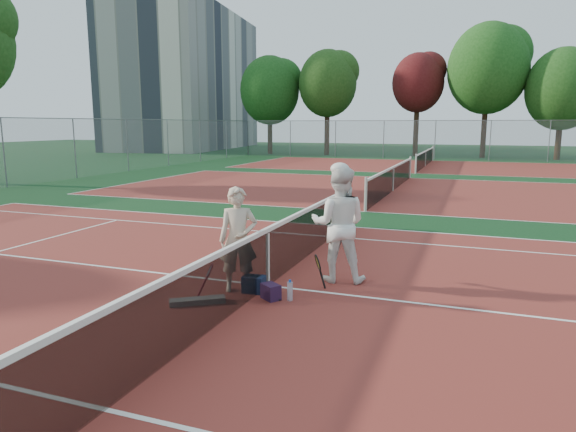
{
  "coord_description": "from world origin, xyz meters",
  "views": [
    {
      "loc": [
        3.24,
        -7.77,
        2.73
      ],
      "look_at": [
        0.0,
        0.99,
        1.05
      ],
      "focal_mm": 32.0,
      "sensor_mm": 36.0,
      "label": 1
    }
  ],
  "objects_px": {
    "net_main": "(268,257)",
    "racket_black_held": "(318,272)",
    "player_b": "(339,224)",
    "racket_spare": "(271,291)",
    "sports_bag_navy": "(254,284)",
    "apartment_block": "(187,81)",
    "player_a": "(238,240)",
    "sports_bag_purple": "(271,292)",
    "racket_red": "(210,281)",
    "water_bottle": "(290,291)"
  },
  "relations": [
    {
      "from": "net_main",
      "to": "racket_spare",
      "type": "xyz_separation_m",
      "value": [
        0.17,
        -0.28,
        -0.49
      ]
    },
    {
      "from": "net_main",
      "to": "player_b",
      "type": "height_order",
      "value": "player_b"
    },
    {
      "from": "sports_bag_purple",
      "to": "water_bottle",
      "type": "relative_size",
      "value": 1.01
    },
    {
      "from": "apartment_block",
      "to": "racket_spare",
      "type": "bearing_deg",
      "value": -57.53
    },
    {
      "from": "sports_bag_purple",
      "to": "water_bottle",
      "type": "bearing_deg",
      "value": 7.99
    },
    {
      "from": "player_a",
      "to": "racket_black_held",
      "type": "relative_size",
      "value": 2.96
    },
    {
      "from": "player_b",
      "to": "racket_spare",
      "type": "xyz_separation_m",
      "value": [
        -0.86,
        -1.02,
        -0.99
      ]
    },
    {
      "from": "player_a",
      "to": "sports_bag_purple",
      "type": "xyz_separation_m",
      "value": [
        0.66,
        -0.23,
        -0.74
      ]
    },
    {
      "from": "racket_spare",
      "to": "sports_bag_purple",
      "type": "xyz_separation_m",
      "value": [
        0.13,
        -0.33,
        0.11
      ]
    },
    {
      "from": "apartment_block",
      "to": "net_main",
      "type": "bearing_deg",
      "value": -57.53
    },
    {
      "from": "racket_black_held",
      "to": "water_bottle",
      "type": "distance_m",
      "value": 0.76
    },
    {
      "from": "racket_red",
      "to": "racket_black_held",
      "type": "height_order",
      "value": "racket_black_held"
    },
    {
      "from": "net_main",
      "to": "water_bottle",
      "type": "relative_size",
      "value": 36.6
    },
    {
      "from": "apartment_block",
      "to": "player_a",
      "type": "bearing_deg",
      "value": -58.09
    },
    {
      "from": "racket_red",
      "to": "player_b",
      "type": "bearing_deg",
      "value": 14.82
    },
    {
      "from": "racket_red",
      "to": "water_bottle",
      "type": "xyz_separation_m",
      "value": [
        1.24,
        0.32,
        -0.13
      ]
    },
    {
      "from": "racket_red",
      "to": "racket_spare",
      "type": "xyz_separation_m",
      "value": [
        0.81,
        0.6,
        -0.26
      ]
    },
    {
      "from": "racket_spare",
      "to": "sports_bag_purple",
      "type": "relative_size",
      "value": 1.97
    },
    {
      "from": "net_main",
      "to": "player_b",
      "type": "distance_m",
      "value": 1.37
    },
    {
      "from": "net_main",
      "to": "racket_black_held",
      "type": "bearing_deg",
      "value": 9.83
    },
    {
      "from": "apartment_block",
      "to": "racket_red",
      "type": "relative_size",
      "value": 39.57
    },
    {
      "from": "racket_red",
      "to": "sports_bag_purple",
      "type": "xyz_separation_m",
      "value": [
        0.94,
        0.27,
        -0.15
      ]
    },
    {
      "from": "water_bottle",
      "to": "racket_red",
      "type": "bearing_deg",
      "value": -165.77
    },
    {
      "from": "apartment_block",
      "to": "racket_black_held",
      "type": "height_order",
      "value": "apartment_block"
    },
    {
      "from": "sports_bag_navy",
      "to": "sports_bag_purple",
      "type": "height_order",
      "value": "sports_bag_navy"
    },
    {
      "from": "player_b",
      "to": "racket_spare",
      "type": "bearing_deg",
      "value": 40.4
    },
    {
      "from": "racket_spare",
      "to": "sports_bag_navy",
      "type": "xyz_separation_m",
      "value": [
        -0.26,
        -0.12,
        0.12
      ]
    },
    {
      "from": "player_b",
      "to": "sports_bag_navy",
      "type": "relative_size",
      "value": 5.72
    },
    {
      "from": "racket_red",
      "to": "sports_bag_navy",
      "type": "distance_m",
      "value": 0.75
    },
    {
      "from": "player_a",
      "to": "player_b",
      "type": "relative_size",
      "value": 0.86
    },
    {
      "from": "apartment_block",
      "to": "racket_black_held",
      "type": "bearing_deg",
      "value": -56.67
    },
    {
      "from": "racket_red",
      "to": "sports_bag_navy",
      "type": "height_order",
      "value": "racket_red"
    },
    {
      "from": "apartment_block",
      "to": "water_bottle",
      "type": "bearing_deg",
      "value": -57.3
    },
    {
      "from": "apartment_block",
      "to": "racket_black_held",
      "type": "relative_size",
      "value": 37.62
    },
    {
      "from": "player_a",
      "to": "racket_red",
      "type": "distance_m",
      "value": 0.82
    },
    {
      "from": "net_main",
      "to": "sports_bag_purple",
      "type": "relative_size",
      "value": 36.13
    },
    {
      "from": "sports_bag_navy",
      "to": "racket_black_held",
      "type": "bearing_deg",
      "value": 30.23
    },
    {
      "from": "player_a",
      "to": "sports_bag_purple",
      "type": "distance_m",
      "value": 1.02
    },
    {
      "from": "racket_red",
      "to": "water_bottle",
      "type": "height_order",
      "value": "racket_red"
    },
    {
      "from": "player_a",
      "to": "sports_bag_purple",
      "type": "height_order",
      "value": "player_a"
    },
    {
      "from": "racket_black_held",
      "to": "sports_bag_navy",
      "type": "xyz_separation_m",
      "value": [
        -0.93,
        -0.54,
        -0.15
      ]
    },
    {
      "from": "player_b",
      "to": "racket_red",
      "type": "bearing_deg",
      "value": 34.71
    },
    {
      "from": "player_b",
      "to": "racket_black_held",
      "type": "distance_m",
      "value": 0.95
    },
    {
      "from": "apartment_block",
      "to": "racket_black_held",
      "type": "xyz_separation_m",
      "value": [
        28.84,
        -43.85,
        -7.21
      ]
    },
    {
      "from": "apartment_block",
      "to": "sports_bag_navy",
      "type": "xyz_separation_m",
      "value": [
        27.91,
        -44.39,
        -7.36
      ]
    },
    {
      "from": "player_a",
      "to": "net_main",
      "type": "bearing_deg",
      "value": 20.26
    },
    {
      "from": "racket_spare",
      "to": "racket_red",
      "type": "bearing_deg",
      "value": 87.6
    },
    {
      "from": "net_main",
      "to": "player_a",
      "type": "height_order",
      "value": "player_a"
    },
    {
      "from": "water_bottle",
      "to": "racket_spare",
      "type": "bearing_deg",
      "value": 146.83
    },
    {
      "from": "player_a",
      "to": "sports_bag_navy",
      "type": "xyz_separation_m",
      "value": [
        0.28,
        -0.02,
        -0.73
      ]
    }
  ]
}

